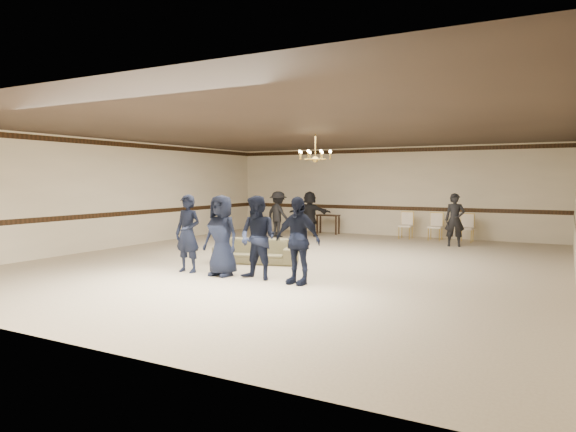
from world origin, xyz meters
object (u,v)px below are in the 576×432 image
Objects in this scene: boy_d at (297,240)px; adult_mid at (310,214)px; banquet_chair_right at (466,228)px; chandelier at (315,147)px; banquet_chair_left at (406,226)px; settee at (256,251)px; boy_c at (258,238)px; boy_b at (221,236)px; boy_a at (188,233)px; adult_right at (455,220)px; console_table at (328,224)px; adult_left at (278,214)px; banquet_chair_mid at (435,227)px.

adult_mid is (-3.52, 7.72, -0.04)m from boy_d.
chandelier is at bearing -113.41° from banquet_chair_right.
settee is at bearing -107.38° from banquet_chair_left.
chandelier is at bearing 101.33° from boy_c.
adult_mid is at bearing 106.14° from boy_b.
boy_a and boy_b have the same top height.
adult_right is at bearing 54.39° from chandelier.
adult_right is (2.48, 7.32, -0.04)m from boy_c.
boy_a is 1.00× the size of boy_c.
banquet_chair_right is at bearing -2.84° from banquet_chair_left.
boy_a is 7.77m from adult_mid.
boy_a is 9.68m from banquet_chair_right.
banquet_chair_right reaches higher than console_table.
boy_b is 1.05× the size of adult_right.
banquet_chair_mid is (5.13, 1.59, -0.35)m from adult_left.
chandelier reaches higher than banquet_chair_left.
boy_b is at bearing -105.15° from banquet_chair_mid.
boy_d is at bearing -116.81° from adult_right.
banquet_chair_left is 1.00× the size of banquet_chair_mid.
chandelier is at bearing 84.21° from boy_b.
banquet_chair_mid is at bearing -2.13° from console_table.
adult_left is at bearing 168.19° from adult_right.
boy_a is 1.80m from boy_c.
boy_a is 0.90m from boy_b.
adult_left is 1.00× the size of adult_right.
boy_c is 1.05× the size of adult_mid.
boy_a is at bearing -111.08° from banquet_chair_right.
boy_d reaches higher than adult_left.
chandelier reaches higher than boy_b.
adult_mid reaches higher than settee.
chandelier is 4.14m from boy_d.
boy_d reaches higher than adult_right.
boy_b is at bearing -174.45° from boy_c.
console_table is at bearing 93.05° from boy_a.
banquet_chair_left is at bearing 83.66° from boy_b.
chandelier reaches higher than boy_d.
boy_d reaches higher than banquet_chair_left.
chandelier is 5.26m from adult_right.
chandelier reaches higher than adult_left.
boy_a is 1.05× the size of adult_mid.
adult_left reaches higher than banquet_chair_left.
adult_left is (-3.18, 3.63, -2.07)m from chandelier.
banquet_chair_mid is (3.40, 8.62, -0.40)m from boy_a.
adult_left and adult_mid have the same top height.
banquet_chair_left is (4.13, 1.59, -0.35)m from adult_left.
settee is (-0.27, 1.78, -0.56)m from boy_b.
adult_left is 1.88× the size of console_table.
settee is 1.23× the size of adult_right.
console_table is (-4.00, 0.20, -0.09)m from banquet_chair_mid.
adult_left is 1.00× the size of adult_mid.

